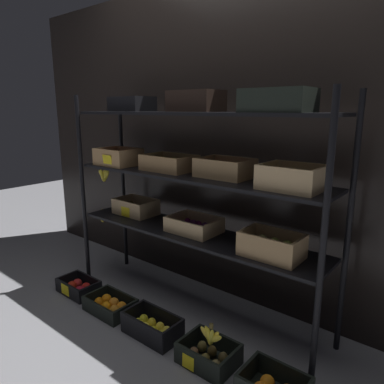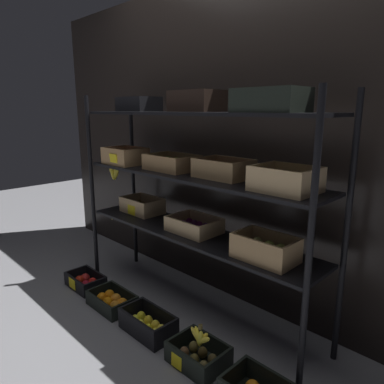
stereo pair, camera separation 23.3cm
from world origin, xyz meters
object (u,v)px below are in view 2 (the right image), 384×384
(crate_ground_lemon, at_px, (148,325))
(crate_ground_kiwi, at_px, (198,356))
(banana_bunch_loose, at_px, (200,337))
(crate_ground_apple_red, at_px, (86,282))
(display_rack, at_px, (193,175))
(crate_ground_orange, at_px, (112,301))

(crate_ground_lemon, relative_size, crate_ground_kiwi, 1.19)
(crate_ground_lemon, distance_m, banana_bunch_loose, 0.46)
(crate_ground_lemon, bearing_deg, crate_ground_apple_red, 178.77)
(display_rack, bearing_deg, crate_ground_orange, -137.33)
(display_rack, distance_m, crate_ground_orange, 1.09)
(display_rack, bearing_deg, crate_ground_kiwi, -41.95)
(banana_bunch_loose, bearing_deg, display_rack, 138.87)
(crate_ground_orange, bearing_deg, crate_ground_apple_red, 178.30)
(crate_ground_lemon, height_order, crate_ground_kiwi, crate_ground_lemon)
(crate_ground_lemon, height_order, banana_bunch_loose, banana_bunch_loose)
(crate_ground_apple_red, distance_m, crate_ground_kiwi, 1.24)
(display_rack, height_order, crate_ground_orange, display_rack)
(crate_ground_apple_red, relative_size, crate_ground_kiwi, 1.04)
(crate_ground_kiwi, xyz_separation_m, banana_bunch_loose, (0.02, -0.00, 0.13))
(banana_bunch_loose, bearing_deg, crate_ground_apple_red, 179.93)
(crate_ground_apple_red, xyz_separation_m, crate_ground_orange, (0.40, -0.01, -0.00))
(display_rack, bearing_deg, crate_ground_apple_red, -155.26)
(display_rack, relative_size, crate_ground_apple_red, 6.28)
(display_rack, height_order, banana_bunch_loose, display_rack)
(display_rack, distance_m, crate_ground_lemon, 0.99)
(display_rack, height_order, crate_ground_kiwi, display_rack)
(crate_ground_orange, xyz_separation_m, banana_bunch_loose, (0.86, 0.01, 0.13))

